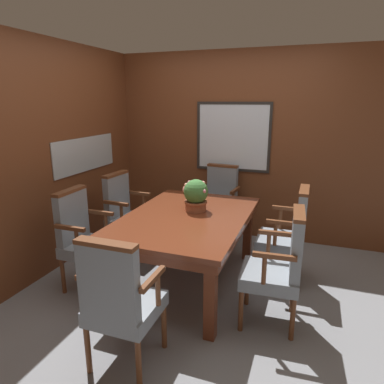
# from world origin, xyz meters

# --- Properties ---
(ground_plane) EXTENTS (14.00, 14.00, 0.00)m
(ground_plane) POSITION_xyz_m (0.00, 0.00, 0.00)
(ground_plane) COLOR gray
(wall_back) EXTENTS (7.20, 0.08, 2.45)m
(wall_back) POSITION_xyz_m (0.00, 1.63, 1.23)
(wall_back) COLOR brown
(wall_back) RESTS_ON ground_plane
(wall_left) EXTENTS (0.08, 7.20, 2.45)m
(wall_left) POSITION_xyz_m (-1.59, 0.00, 1.22)
(wall_left) COLOR brown
(wall_left) RESTS_ON ground_plane
(dining_table) EXTENTS (1.16, 1.71, 0.73)m
(dining_table) POSITION_xyz_m (-0.08, 0.12, 0.64)
(dining_table) COLOR maroon
(dining_table) RESTS_ON ground_plane
(chair_right_far) EXTENTS (0.47, 0.50, 1.00)m
(chair_right_far) POSITION_xyz_m (0.88, 0.51, 0.54)
(chair_right_far) COLOR brown
(chair_right_far) RESTS_ON ground_plane
(chair_head_near) EXTENTS (0.50, 0.47, 1.00)m
(chair_head_near) POSITION_xyz_m (-0.09, -1.12, 0.54)
(chair_head_near) COLOR brown
(chair_head_near) RESTS_ON ground_plane
(chair_left_far) EXTENTS (0.50, 0.52, 1.00)m
(chair_left_far) POSITION_xyz_m (-1.01, 0.52, 0.54)
(chair_left_far) COLOR brown
(chair_left_far) RESTS_ON ground_plane
(chair_head_far) EXTENTS (0.53, 0.51, 1.00)m
(chair_head_far) POSITION_xyz_m (-0.09, 1.36, 0.54)
(chair_head_far) COLOR brown
(chair_head_far) RESTS_ON ground_plane
(chair_left_near) EXTENTS (0.47, 0.50, 1.00)m
(chair_left_near) POSITION_xyz_m (-1.01, -0.28, 0.54)
(chair_left_near) COLOR brown
(chair_left_near) RESTS_ON ground_plane
(chair_right_near) EXTENTS (0.49, 0.52, 1.00)m
(chair_right_near) POSITION_xyz_m (0.87, -0.24, 0.54)
(chair_right_near) COLOR brown
(chair_right_near) RESTS_ON ground_plane
(potted_plant) EXTENTS (0.27, 0.25, 0.33)m
(potted_plant) POSITION_xyz_m (-0.05, 0.30, 0.89)
(potted_plant) COLOR #9E5638
(potted_plant) RESTS_ON dining_table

